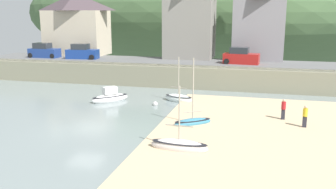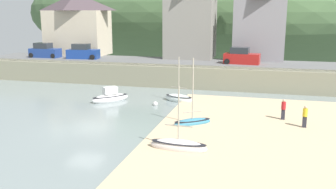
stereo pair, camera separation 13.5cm
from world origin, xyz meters
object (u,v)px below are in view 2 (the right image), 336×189
object	(u,v)px
sailboat_blue_trim	(192,122)
mooring_buoy	(155,104)
waterfront_building_left	(77,24)
fishing_boat_green	(110,97)
waterfront_building_right	(259,20)
parked_car_near_slipway	(45,51)
person_near_water	(305,116)
sailboat_white_hull	(179,98)
waterfront_building_centre	(191,14)
parked_car_by_wall	(83,52)
parked_car_end_of_row	(241,57)
person_on_slipway	(283,108)
rowboat_small_beached	(178,146)

from	to	relation	value
sailboat_blue_trim	mooring_buoy	bearing A→B (deg)	93.81
waterfront_building_left	sailboat_blue_trim	xyz separation A→B (m)	(21.11, -22.37, -6.55)
waterfront_building_left	fishing_boat_green	xyz separation A→B (m)	(12.06, -16.75, -6.41)
waterfront_building_left	sailboat_blue_trim	world-z (taller)	waterfront_building_left
waterfront_building_right	sailboat_blue_trim	xyz separation A→B (m)	(-4.12, -22.37, -7.12)
parked_car_near_slipway	person_near_water	size ratio (longest dim) A/B	2.56
waterfront_building_left	sailboat_white_hull	distance (m)	24.69
waterfront_building_centre	fishing_boat_green	size ratio (longest dim) A/B	3.22
waterfront_building_left	fishing_boat_green	world-z (taller)	waterfront_building_left
parked_car_by_wall	parked_car_end_of_row	bearing A→B (deg)	-6.18
waterfront_building_right	parked_car_by_wall	xyz separation A→B (m)	(-22.24, -4.50, -4.17)
waterfront_building_right	mooring_buoy	xyz separation A→B (m)	(-8.55, -17.25, -7.24)
person_near_water	parked_car_end_of_row	bearing A→B (deg)	108.71
person_on_slipway	mooring_buoy	world-z (taller)	person_on_slipway
rowboat_small_beached	parked_car_by_wall	xyz separation A→B (m)	(-18.31, 23.33, 2.90)
person_on_slipway	person_near_water	xyz separation A→B (m)	(1.41, -1.74, 0.00)
sailboat_blue_trim	person_on_slipway	bearing A→B (deg)	-13.25
waterfront_building_left	parked_car_end_of_row	xyz separation A→B (m)	(23.46, -4.50, -3.60)
waterfront_building_right	rowboat_small_beached	bearing A→B (deg)	-98.04
sailboat_white_hull	person_near_water	size ratio (longest dim) A/B	2.75
fishing_boat_green	parked_car_by_wall	size ratio (longest dim) A/B	0.82
sailboat_blue_trim	person_near_water	size ratio (longest dim) A/B	3.21
fishing_boat_green	rowboat_small_beached	bearing A→B (deg)	-98.78
sailboat_blue_trim	parked_car_end_of_row	distance (m)	18.27
person_on_slipway	person_near_water	distance (m)	2.24
parked_car_near_slipway	sailboat_blue_trim	bearing A→B (deg)	-35.47
person_near_water	mooring_buoy	bearing A→B (deg)	162.31
waterfront_building_centre	mooring_buoy	size ratio (longest dim) A/B	24.92
parked_car_end_of_row	person_on_slipway	bearing A→B (deg)	-68.65
parked_car_end_of_row	mooring_buoy	distance (m)	14.76
parked_car_near_slipway	mooring_buoy	size ratio (longest dim) A/B	9.21
waterfront_building_centre	rowboat_small_beached	distance (m)	29.30
parked_car_near_slipway	waterfront_building_right	bearing A→B (deg)	10.66
parked_car_near_slipway	mooring_buoy	distance (m)	23.36
waterfront_building_right	waterfront_building_left	bearing A→B (deg)	180.00
parked_car_by_wall	person_near_water	world-z (taller)	parked_car_by_wall
rowboat_small_beached	parked_car_near_slipway	bearing A→B (deg)	138.81
person_near_water	mooring_buoy	world-z (taller)	person_near_water
fishing_boat_green	sailboat_white_hull	world-z (taller)	sailboat_white_hull
rowboat_small_beached	mooring_buoy	xyz separation A→B (m)	(-4.61, 10.58, -0.17)
sailboat_blue_trim	person_on_slipway	world-z (taller)	sailboat_blue_trim
sailboat_blue_trim	waterfront_building_centre	bearing A→B (deg)	64.80
sailboat_white_hull	parked_car_end_of_row	distance (m)	12.15
rowboat_small_beached	parked_car_end_of_row	bearing A→B (deg)	87.77
waterfront_building_centre	parked_car_end_of_row	distance (m)	9.67
fishing_boat_green	parked_car_end_of_row	size ratio (longest dim) A/B	0.82
sailboat_white_hull	waterfront_building_left	bearing A→B (deg)	160.36
waterfront_building_right	person_near_water	size ratio (longest dim) A/B	6.02
person_near_water	mooring_buoy	size ratio (longest dim) A/B	3.60
person_on_slipway	waterfront_building_centre	bearing A→B (deg)	120.05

